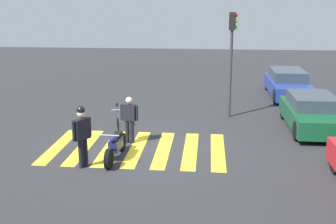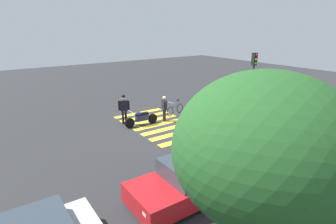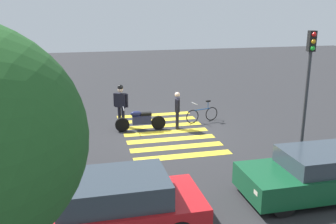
{
  "view_description": "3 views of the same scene",
  "coord_description": "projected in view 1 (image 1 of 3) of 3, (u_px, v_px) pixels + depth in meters",
  "views": [
    {
      "loc": [
        13.13,
        2.32,
        4.8
      ],
      "look_at": [
        -0.28,
        1.03,
        1.22
      ],
      "focal_mm": 44.96,
      "sensor_mm": 36.0,
      "label": 1
    },
    {
      "loc": [
        8.54,
        13.23,
        5.78
      ],
      "look_at": [
        -0.1,
        0.76,
        0.97
      ],
      "focal_mm": 29.11,
      "sensor_mm": 36.0,
      "label": 2
    },
    {
      "loc": [
        3.42,
        14.76,
        5.16
      ],
      "look_at": [
        0.26,
        1.41,
        1.29
      ],
      "focal_mm": 40.5,
      "sensor_mm": 36.0,
      "label": 3
    }
  ],
  "objects": [
    {
      "name": "leaning_bicycle",
      "position": [
        118.0,
        121.0,
        15.95
      ],
      "size": [
        1.63,
        0.55,
        0.98
      ],
      "color": "black",
      "rests_on": "ground_plane"
    },
    {
      "name": "crosswalk_stripes",
      "position": [
        137.0,
        148.0,
        14.08
      ],
      "size": [
        3.57,
        5.85,
        0.01
      ],
      "color": "yellow",
      "rests_on": "ground_plane"
    },
    {
      "name": "ground_plane",
      "position": [
        137.0,
        148.0,
        14.08
      ],
      "size": [
        60.0,
        60.0,
        0.0
      ],
      "primitive_type": "plane",
      "color": "#2B2B2D"
    },
    {
      "name": "police_motorcycle",
      "position": [
        116.0,
        145.0,
        13.04
      ],
      "size": [
        2.15,
        0.62,
        1.02
      ],
      "color": "black",
      "rests_on": "ground_plane"
    },
    {
      "name": "traffic_light_pole",
      "position": [
        232.0,
        48.0,
        17.18
      ],
      "size": [
        0.28,
        0.35,
        4.34
      ],
      "color": "#38383D",
      "rests_on": "ground_plane"
    },
    {
      "name": "car_green_compact",
      "position": [
        312.0,
        113.0,
        16.07
      ],
      "size": [
        4.19,
        1.84,
        1.32
      ],
      "color": "black",
      "rests_on": "ground_plane"
    },
    {
      "name": "officer_by_motorcycle",
      "position": [
        82.0,
        132.0,
        12.25
      ],
      "size": [
        0.6,
        0.44,
        1.87
      ],
      "color": "black",
      "rests_on": "ground_plane"
    },
    {
      "name": "car_blue_hatchback",
      "position": [
        288.0,
        84.0,
        21.56
      ],
      "size": [
        4.66,
        1.84,
        1.36
      ],
      "color": "black",
      "rests_on": "ground_plane"
    },
    {
      "name": "officer_on_foot",
      "position": [
        129.0,
        117.0,
        14.41
      ],
      "size": [
        0.3,
        0.64,
        1.63
      ],
      "color": "black",
      "rests_on": "ground_plane"
    }
  ]
}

